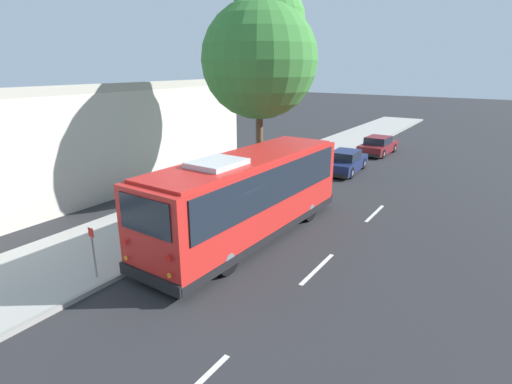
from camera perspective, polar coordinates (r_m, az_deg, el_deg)
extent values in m
plane|color=#28282B|center=(14.69, -2.82, -7.50)|extent=(160.00, 160.00, 0.00)
cube|color=#A3A099|center=(17.05, -13.49, -4.06)|extent=(80.00, 4.45, 0.15)
cube|color=gray|center=(15.56, -7.59, -5.85)|extent=(80.00, 0.14, 0.15)
cube|color=red|center=(14.70, -1.14, -0.49)|extent=(9.59, 2.72, 2.77)
cube|color=black|center=(15.13, -1.11, -4.97)|extent=(9.64, 2.78, 0.28)
cube|color=black|center=(14.52, -1.16, 1.78)|extent=(8.82, 2.79, 1.32)
cube|color=black|center=(18.51, 7.56, 5.10)|extent=(0.09, 2.17, 1.39)
cube|color=black|center=(11.16, -15.68, -3.34)|extent=(0.08, 1.99, 1.06)
cube|color=black|center=(18.38, 7.64, 7.05)|extent=(0.09, 1.78, 0.22)
cube|color=red|center=(14.32, -1.18, 4.93)|extent=(9.00, 2.48, 0.10)
cube|color=silver|center=(12.99, -5.58, 4.07)|extent=(1.79, 1.45, 0.20)
cube|color=black|center=(19.00, 7.38, -0.22)|extent=(0.17, 2.50, 0.36)
cube|color=black|center=(11.94, -15.01, -11.96)|extent=(0.17, 2.50, 0.36)
cylinder|color=red|center=(12.14, -18.31, -6.86)|extent=(0.03, 0.18, 0.18)
cylinder|color=orange|center=(12.35, -18.08, -8.97)|extent=(0.03, 0.14, 0.14)
cylinder|color=red|center=(10.88, -12.47, -9.29)|extent=(0.03, 0.18, 0.18)
cylinder|color=orange|center=(11.11, -12.30, -11.59)|extent=(0.03, 0.14, 0.14)
cube|color=white|center=(19.36, 5.29, 0.72)|extent=(0.05, 0.32, 0.18)
cube|color=white|center=(18.65, 9.72, -0.13)|extent=(0.05, 0.32, 0.18)
cube|color=black|center=(18.84, 3.36, 6.27)|extent=(0.06, 0.10, 0.24)
cylinder|color=black|center=(17.86, 1.33, -1.09)|extent=(1.01, 0.33, 1.00)
cylinder|color=slate|center=(17.86, 1.33, -1.09)|extent=(0.46, 0.33, 0.45)
cylinder|color=black|center=(16.83, 7.52, -2.43)|extent=(1.01, 0.33, 1.00)
cylinder|color=slate|center=(16.83, 7.52, -2.43)|extent=(0.46, 0.33, 0.45)
cylinder|color=black|center=(13.91, -11.30, -7.07)|extent=(1.01, 0.33, 1.00)
cylinder|color=slate|center=(13.91, -11.30, -7.07)|extent=(0.46, 0.33, 0.45)
cylinder|color=black|center=(12.57, -4.25, -9.54)|extent=(1.01, 0.33, 1.00)
cylinder|color=slate|center=(12.57, -4.25, -9.54)|extent=(0.46, 0.33, 0.45)
cube|color=#19234C|center=(24.99, 12.67, 3.93)|extent=(4.25, 1.90, 0.66)
cube|color=black|center=(24.76, 12.68, 5.16)|extent=(2.06, 1.54, 0.48)
cube|color=#19234C|center=(24.71, 12.72, 5.70)|extent=(1.97, 1.50, 0.05)
cube|color=black|center=(27.01, 13.97, 4.35)|extent=(0.18, 1.59, 0.20)
cube|color=black|center=(23.09, 11.08, 2.34)|extent=(0.18, 1.59, 0.20)
cylinder|color=black|center=(26.46, 11.96, 4.38)|extent=(0.69, 0.24, 0.68)
cylinder|color=slate|center=(26.46, 11.96, 4.38)|extent=(0.32, 0.24, 0.30)
cylinder|color=black|center=(26.07, 15.07, 3.95)|extent=(0.69, 0.24, 0.68)
cylinder|color=slate|center=(26.07, 15.07, 3.95)|extent=(0.32, 0.24, 0.30)
cylinder|color=black|center=(24.03, 10.02, 3.16)|extent=(0.69, 0.24, 0.68)
cylinder|color=slate|center=(24.03, 10.02, 3.16)|extent=(0.32, 0.24, 0.30)
cylinder|color=black|center=(23.60, 13.41, 2.68)|extent=(0.69, 0.24, 0.68)
cylinder|color=slate|center=(23.60, 13.41, 2.68)|extent=(0.32, 0.24, 0.30)
cube|color=maroon|center=(30.85, 17.03, 6.11)|extent=(4.11, 1.90, 0.63)
cube|color=black|center=(30.65, 17.05, 7.09)|extent=(1.97, 1.58, 0.48)
cube|color=maroon|center=(30.61, 17.09, 7.53)|extent=(1.89, 1.54, 0.05)
cube|color=black|center=(32.81, 18.15, 6.27)|extent=(0.14, 1.70, 0.20)
cube|color=black|center=(28.99, 15.68, 5.09)|extent=(0.14, 1.70, 0.20)
cylinder|color=black|center=(32.31, 16.39, 6.38)|extent=(0.65, 0.22, 0.64)
cylinder|color=slate|center=(32.31, 16.39, 6.38)|extent=(0.30, 0.23, 0.29)
cylinder|color=black|center=(31.85, 19.11, 5.97)|extent=(0.65, 0.22, 0.64)
cylinder|color=slate|center=(31.85, 19.11, 5.97)|extent=(0.30, 0.23, 0.29)
cylinder|color=black|center=(29.95, 14.75, 5.67)|extent=(0.65, 0.22, 0.64)
cylinder|color=slate|center=(29.95, 14.75, 5.67)|extent=(0.30, 0.23, 0.29)
cylinder|color=black|center=(29.44, 17.67, 5.22)|extent=(0.65, 0.22, 0.64)
cylinder|color=slate|center=(29.44, 17.67, 5.22)|extent=(0.30, 0.23, 0.29)
cylinder|color=brown|center=(19.35, 0.47, 6.15)|extent=(0.34, 0.34, 4.46)
sphere|color=#387A33|center=(18.96, 0.50, 18.32)|extent=(5.27, 5.27, 5.27)
sphere|color=#3C8437|center=(19.62, 1.64, 23.30)|extent=(3.43, 3.43, 3.43)
cylinder|color=gray|center=(12.93, -22.12, -8.60)|extent=(0.06, 0.06, 1.30)
cube|color=red|center=(12.62, -22.53, -5.36)|extent=(0.02, 0.22, 0.28)
cylinder|color=gray|center=(13.94, -15.92, -6.08)|extent=(0.06, 0.06, 1.27)
cube|color=red|center=(13.66, -16.19, -3.09)|extent=(0.02, 0.22, 0.28)
cube|color=beige|center=(22.40, -26.47, 6.27)|extent=(21.60, 6.48, 5.05)
cube|color=#A9A497|center=(19.51, -22.74, 13.44)|extent=(21.60, 0.30, 0.40)
cube|color=silver|center=(13.19, 8.77, -10.77)|extent=(2.40, 0.14, 0.01)
cube|color=silver|center=(18.39, 16.61, -2.93)|extent=(2.40, 0.14, 0.01)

